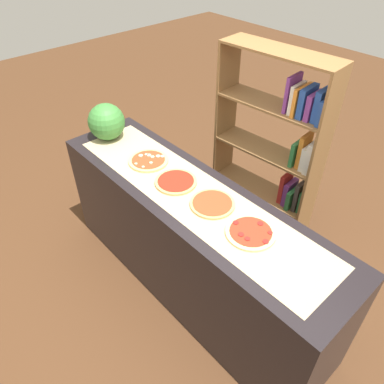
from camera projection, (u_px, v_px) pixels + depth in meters
ground_plane at (192, 283)px, 2.91m from camera, size 12.00×12.00×0.00m
counter at (192, 244)px, 2.62m from camera, size 2.25×0.59×0.91m
parchment_paper at (192, 194)px, 2.34m from camera, size 1.99×0.44×0.00m
pizza_mushroom_0 at (148, 160)px, 2.61m from camera, size 0.28×0.28×0.03m
pizza_plain_1 at (175, 182)px, 2.42m from camera, size 0.28×0.28×0.02m
pizza_plain_2 at (212, 204)px, 2.25m from camera, size 0.28×0.28×0.02m
pizza_pepperoni_3 at (251, 232)px, 2.06m from camera, size 0.28×0.28×0.02m
watermelon at (106, 122)px, 2.79m from camera, size 0.28×0.28×0.28m
bookshelf at (279, 161)px, 2.91m from camera, size 0.90×0.33×1.58m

